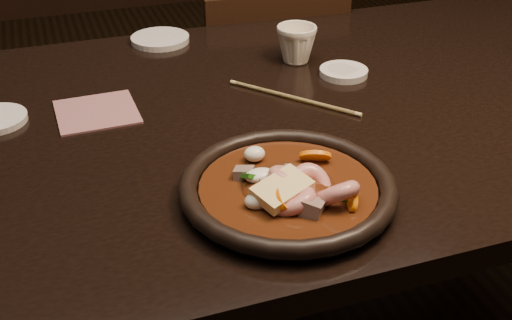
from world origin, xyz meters
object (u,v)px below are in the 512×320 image
object	(u,v)px
chair	(265,112)
plate	(288,189)
tea_cup	(296,43)
table	(316,138)

from	to	relation	value
chair	plate	distance (m)	0.93
chair	tea_cup	bearing A→B (deg)	82.88
table	tea_cup	distance (m)	0.22
table	chair	bearing A→B (deg)	79.40
table	plate	size ratio (longest dim) A/B	5.28
chair	plate	world-z (taller)	chair
plate	table	bearing A→B (deg)	58.44
plate	tea_cup	distance (m)	0.49
table	plate	world-z (taller)	plate
plate	chair	bearing A→B (deg)	72.00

